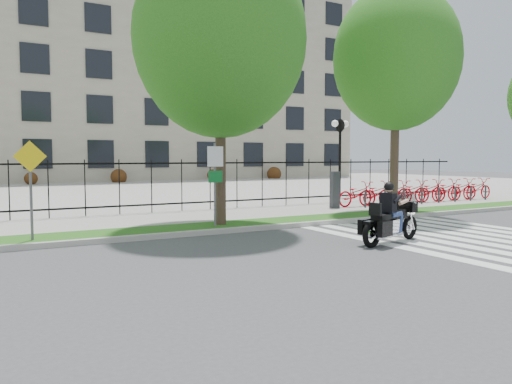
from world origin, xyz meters
TOP-DOWN VIEW (x-y plane):
  - ground at (0.00, 0.00)m, footprint 120.00×120.00m
  - curb at (0.00, 4.10)m, footprint 60.00×0.20m
  - grass_verge at (0.00, 4.95)m, footprint 60.00×1.50m
  - sidewalk at (0.00, 7.45)m, footprint 60.00×3.50m
  - plaza at (0.00, 25.00)m, footprint 80.00×34.00m
  - crosswalk_stripes at (4.83, 0.00)m, footprint 5.70×8.00m
  - iron_fence at (0.00, 9.20)m, footprint 30.00×0.06m
  - office_building at (0.00, 44.92)m, footprint 60.00×21.90m
  - lamp_post_right at (10.00, 12.00)m, footprint 1.06×0.70m
  - street_tree_1 at (-0.35, 4.95)m, footprint 5.26×5.26m
  - street_tree_2 at (6.93, 4.95)m, footprint 4.72×4.72m
  - bike_share_station at (10.88, 7.20)m, footprint 10.08×0.89m
  - sign_pole_regulatory at (-0.70, 4.58)m, footprint 0.50×0.09m
  - sign_pole_warning at (-5.75, 4.58)m, footprint 0.78×0.09m
  - motorcycle_rider at (2.42, 0.48)m, footprint 2.45×1.05m

SIDE VIEW (x-z plane):
  - ground at x=0.00m, z-range 0.00..0.00m
  - crosswalk_stripes at x=4.83m, z-range 0.00..0.01m
  - plaza at x=0.00m, z-range 0.00..0.10m
  - curb at x=0.00m, z-range 0.00..0.15m
  - grass_verge at x=0.00m, z-range 0.00..0.15m
  - sidewalk at x=0.00m, z-range 0.00..0.15m
  - motorcycle_rider at x=2.42m, z-range -0.32..1.60m
  - bike_share_station at x=10.88m, z-range -0.07..1.43m
  - iron_fence at x=0.00m, z-range 0.15..2.15m
  - sign_pole_regulatory at x=-0.70m, z-range 0.49..2.99m
  - sign_pole_warning at x=-5.75m, z-range 0.50..2.99m
  - lamp_post_right at x=10.00m, z-range 1.08..5.33m
  - street_tree_1 at x=-0.35m, z-range 1.47..10.18m
  - street_tree_2 at x=6.93m, z-range 1.67..10.17m
  - office_building at x=0.00m, z-range -0.11..20.04m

